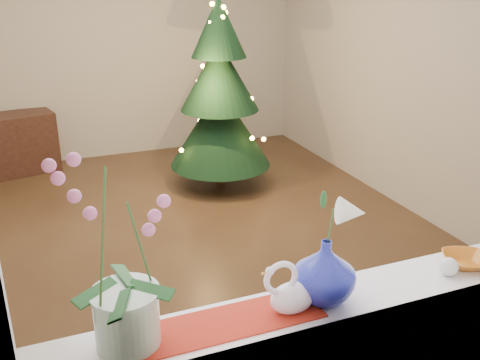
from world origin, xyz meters
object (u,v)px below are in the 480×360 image
object	(u,v)px
swan	(293,287)
paperweight	(449,267)
orchid_pot	(121,254)
amber_dish	(466,261)
side_table	(13,144)
xmas_tree	(220,95)
blue_vase	(325,266)

from	to	relation	value
swan	paperweight	xyz separation A→B (m)	(0.70, -0.01, -0.06)
orchid_pot	amber_dish	size ratio (longest dim) A/B	4.26
swan	side_table	bearing A→B (deg)	79.93
xmas_tree	orchid_pot	bearing A→B (deg)	-114.27
xmas_tree	side_table	world-z (taller)	xmas_tree
orchid_pot	side_table	world-z (taller)	orchid_pot
paperweight	xmas_tree	distance (m)	3.51
swan	blue_vase	xyz separation A→B (m)	(0.14, 0.02, 0.04)
amber_dish	side_table	distance (m)	5.01
swan	paperweight	bearing A→B (deg)	-23.59
swan	blue_vase	distance (m)	0.15
side_table	orchid_pot	bearing A→B (deg)	-97.28
xmas_tree	side_table	xyz separation A→B (m)	(-1.99, 1.15, -0.62)
xmas_tree	swan	bearing A→B (deg)	-105.55
paperweight	xmas_tree	size ratio (longest dim) A/B	0.04
orchid_pot	blue_vase	world-z (taller)	orchid_pot
xmas_tree	side_table	size ratio (longest dim) A/B	2.15
blue_vase	paperweight	bearing A→B (deg)	-3.78
orchid_pot	swan	bearing A→B (deg)	-3.40
orchid_pot	side_table	size ratio (longest dim) A/B	0.77
xmas_tree	blue_vase	bearing A→B (deg)	-103.46
side_table	blue_vase	bearing A→B (deg)	-88.53
amber_dish	blue_vase	bearing A→B (deg)	179.60
paperweight	side_table	world-z (taller)	paperweight
xmas_tree	side_table	bearing A→B (deg)	150.05
blue_vase	xmas_tree	distance (m)	3.57
swan	paperweight	size ratio (longest dim) A/B	3.10
swan	blue_vase	bearing A→B (deg)	-13.11
blue_vase	amber_dish	distance (m)	0.69
swan	amber_dish	xyz separation A→B (m)	(0.82, 0.02, -0.08)
amber_dish	xmas_tree	size ratio (longest dim) A/B	0.08
paperweight	amber_dish	size ratio (longest dim) A/B	0.49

